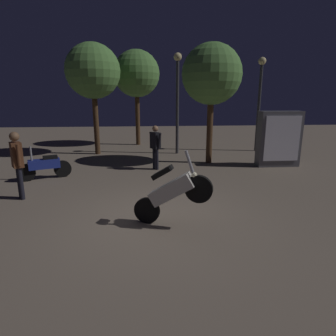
{
  "coord_description": "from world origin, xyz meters",
  "views": [
    {
      "loc": [
        -0.21,
        -5.87,
        2.64
      ],
      "look_at": [
        0.31,
        0.61,
        1.0
      ],
      "focal_mm": 30.53,
      "sensor_mm": 36.0,
      "label": 1
    }
  ],
  "objects": [
    {
      "name": "tree_left_bg",
      "position": [
        -2.45,
        7.54,
        3.68
      ],
      "size": [
        2.4,
        2.4,
        4.91
      ],
      "color": "#4C331E",
      "rests_on": "ground_plane"
    },
    {
      "name": "streetlamp_far",
      "position": [
        1.28,
        7.39,
        2.9
      ],
      "size": [
        0.36,
        0.36,
        4.49
      ],
      "color": "#38383D",
      "rests_on": "ground_plane"
    },
    {
      "name": "streetlamp_near",
      "position": [
        5.26,
        7.74,
        2.84
      ],
      "size": [
        0.36,
        0.36,
        4.4
      ],
      "color": "#38383D",
      "rests_on": "ground_plane"
    },
    {
      "name": "ground_plane",
      "position": [
        0.0,
        0.0,
        0.0
      ],
      "size": [
        40.0,
        40.0,
        0.0
      ],
      "primitive_type": "plane",
      "color": "#756656"
    },
    {
      "name": "tree_right_bg",
      "position": [
        2.35,
        5.33,
        3.42
      ],
      "size": [
        2.3,
        2.3,
        4.6
      ],
      "color": "#4C331E",
      "rests_on": "ground_plane"
    },
    {
      "name": "person_bystander_far",
      "position": [
        0.15,
        4.42,
        0.96
      ],
      "size": [
        0.46,
        0.59,
        1.62
      ],
      "rotation": [
        0.0,
        0.0,
        3.76
      ],
      "color": "black",
      "rests_on": "ground_plane"
    },
    {
      "name": "motorcycle_white_foreground",
      "position": [
        0.31,
        -0.39,
        0.74
      ],
      "size": [
        1.59,
        0.69,
        1.63
      ],
      "rotation": [
        0.0,
        0.0,
        -0.37
      ],
      "color": "black",
      "rests_on": "ground_plane"
    },
    {
      "name": "kiosk_billboard",
      "position": [
        4.88,
        4.58,
        1.05
      ],
      "size": [
        1.6,
        0.55,
        2.1
      ],
      "rotation": [
        0.0,
        0.0,
        3.15
      ],
      "color": "#595960",
      "rests_on": "ground_plane"
    },
    {
      "name": "person_rider_beside",
      "position": [
        -3.5,
        1.57,
        1.07
      ],
      "size": [
        0.44,
        0.61,
        1.77
      ],
      "rotation": [
        0.0,
        0.0,
        3.71
      ],
      "color": "black",
      "rests_on": "ground_plane"
    },
    {
      "name": "tree_center_bg",
      "position": [
        -0.61,
        10.05,
        3.77
      ],
      "size": [
        2.44,
        2.44,
        5.02
      ],
      "color": "#4C331E",
      "rests_on": "ground_plane"
    },
    {
      "name": "motorcycle_blue_parked_left",
      "position": [
        -3.49,
        3.42,
        0.44
      ],
      "size": [
        1.57,
        0.73,
        1.11
      ],
      "rotation": [
        0.0,
        0.0,
        3.54
      ],
      "color": "black",
      "rests_on": "ground_plane"
    }
  ]
}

